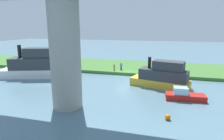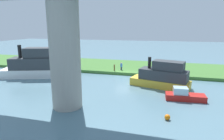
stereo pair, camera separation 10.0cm
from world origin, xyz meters
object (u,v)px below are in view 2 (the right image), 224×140
Objects in this scene: person_on_bank at (121,66)px; motorboat_white at (162,76)px; motorboat_red at (36,65)px; bridge_pylon at (65,54)px; skiff_small at (184,95)px; mooring_post at (114,68)px; marker_buoy at (167,117)px.

motorboat_white reaches higher than person_on_bank.
person_on_bank is 14.22m from motorboat_red.
motorboat_red is at bearing 25.71° from person_on_bank.
skiff_small is at bearing -156.59° from bridge_pylon.
motorboat_white is (-8.13, 5.81, 0.44)m from mooring_post.
motorboat_white is 9.73m from marker_buoy.
person_on_bank is at bearing -43.20° from motorboat_white.
marker_buoy is at bearing 94.02° from motorboat_white.
marker_buoy is (-0.68, 9.63, -1.23)m from motorboat_white.
person_on_bank is at bearing -154.29° from motorboat_red.
motorboat_white is at bearing -58.92° from skiff_small.
person_on_bank is 9.69m from motorboat_white.
motorboat_red is at bearing 24.49° from mooring_post.
mooring_post is 17.80m from marker_buoy.
motorboat_white is at bearing 178.65° from motorboat_red.
mooring_post is 10.00m from motorboat_white.
skiff_small is (-22.37, 4.64, -1.41)m from motorboat_red.
skiff_small is 8.72× the size of marker_buoy.
bridge_pylon is 10.07× the size of mooring_post.
marker_buoy is at bearing 71.44° from skiff_small.
motorboat_red is (12.80, 6.16, 0.72)m from person_on_bank.
skiff_small is at bearing -108.56° from marker_buoy.
bridge_pylon is at bearing 23.41° from skiff_small.
person_on_bank reaches higher than marker_buoy.
marker_buoy is (-9.90, 0.38, -5.19)m from bridge_pylon.
motorboat_white is 16.41× the size of marker_buoy.
motorboat_white reaches higher than skiff_small.
bridge_pylon is 1.33× the size of motorboat_white.
mooring_post is at bearing -94.16° from bridge_pylon.
motorboat_red is at bearing -26.19° from marker_buoy.
bridge_pylon reaches higher than marker_buoy.
mooring_post is 0.13× the size of motorboat_white.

